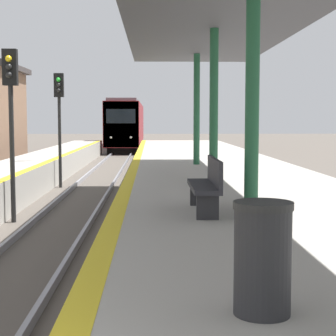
# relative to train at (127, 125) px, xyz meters

# --- Properties ---
(train) EXTENTS (2.63, 20.57, 4.20)m
(train) POSITION_rel_train_xyz_m (0.00, 0.00, 0.00)
(train) COLOR black
(train) RESTS_ON ground
(signal_mid) EXTENTS (0.36, 0.31, 4.37)m
(signal_mid) POSITION_rel_train_xyz_m (-1.29, -36.71, 0.92)
(signal_mid) COLOR black
(signal_mid) RESTS_ON ground
(signal_far) EXTENTS (0.36, 0.31, 4.37)m
(signal_far) POSITION_rel_train_xyz_m (-1.28, -29.35, 0.92)
(signal_far) COLOR black
(signal_far) RESTS_ON ground
(station_canopy) EXTENTS (4.49, 21.77, 4.04)m
(station_canopy) POSITION_rel_train_xyz_m (3.81, -39.50, 2.77)
(station_canopy) COLOR #1E5133
(station_canopy) RESTS_ON platform_right
(trash_bin) EXTENTS (0.48, 0.48, 0.92)m
(trash_bin) POSITION_rel_train_xyz_m (3.14, -46.55, -0.63)
(trash_bin) COLOR #262628
(trash_bin) RESTS_ON platform_right
(bench) EXTENTS (0.44, 1.83, 0.92)m
(bench) POSITION_rel_train_xyz_m (3.19, -41.52, -0.60)
(bench) COLOR #28282D
(bench) RESTS_ON platform_right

